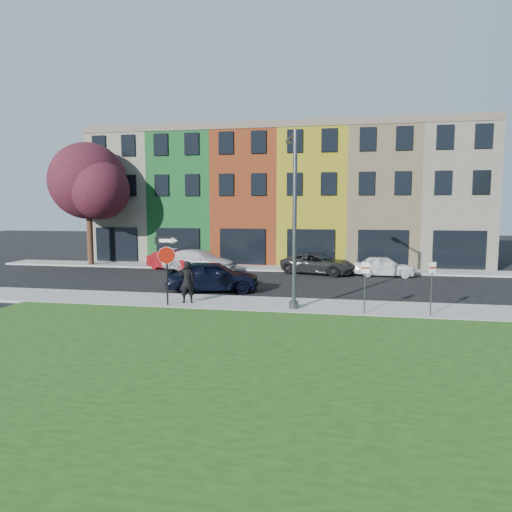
% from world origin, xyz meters
% --- Properties ---
extents(ground, '(120.00, 120.00, 0.00)m').
position_xyz_m(ground, '(0.00, 0.00, 0.00)').
color(ground, black).
rests_on(ground, ground).
extents(sidewalk_near, '(40.00, 3.00, 0.12)m').
position_xyz_m(sidewalk_near, '(2.00, 3.00, 0.06)').
color(sidewalk_near, gray).
rests_on(sidewalk_near, ground).
extents(sidewalk_far, '(40.00, 2.40, 0.12)m').
position_xyz_m(sidewalk_far, '(-3.00, 15.00, 0.06)').
color(sidewalk_far, gray).
rests_on(sidewalk_far, ground).
extents(rowhouse_block, '(30.00, 10.12, 10.00)m').
position_xyz_m(rowhouse_block, '(-2.50, 21.18, 4.99)').
color(rowhouse_block, beige).
rests_on(rowhouse_block, ground).
extents(stop_sign, '(1.05, 0.12, 2.98)m').
position_xyz_m(stop_sign, '(-5.25, 1.88, 2.24)').
color(stop_sign, black).
rests_on(stop_sign, sidewalk_near).
extents(man, '(0.98, 0.89, 1.87)m').
position_xyz_m(man, '(-4.56, 2.51, 1.06)').
color(man, black).
rests_on(man, sidewalk_near).
extents(sedan_near, '(3.92, 5.56, 1.62)m').
position_xyz_m(sedan_near, '(-4.35, 5.94, 0.81)').
color(sedan_near, black).
rests_on(sedan_near, ground).
extents(parked_car_red, '(4.50, 5.12, 1.33)m').
position_xyz_m(parked_car_red, '(-9.32, 13.34, 0.67)').
color(parked_car_red, maroon).
rests_on(parked_car_red, ground).
extents(parked_car_silver, '(3.98, 5.91, 1.49)m').
position_xyz_m(parked_car_silver, '(-7.33, 12.90, 0.75)').
color(parked_car_silver, silver).
rests_on(parked_car_silver, ground).
extents(parked_car_dark, '(4.92, 6.09, 1.35)m').
position_xyz_m(parked_car_dark, '(0.70, 13.34, 0.67)').
color(parked_car_dark, black).
rests_on(parked_car_dark, ground).
extents(parked_car_white, '(1.78, 3.89, 1.29)m').
position_xyz_m(parked_car_white, '(4.84, 13.05, 0.65)').
color(parked_car_white, white).
rests_on(parked_car_white, ground).
extents(street_lamp, '(0.87, 2.54, 7.35)m').
position_xyz_m(street_lamp, '(0.16, 2.48, 3.83)').
color(street_lamp, '#404245').
rests_on(street_lamp, sidewalk_near).
extents(parking_sign_a, '(0.32, 0.08, 2.13)m').
position_xyz_m(parking_sign_a, '(3.09, 1.89, 1.46)').
color(parking_sign_a, '#404245').
rests_on(parking_sign_a, sidewalk_near).
extents(parking_sign_b, '(0.30, 0.17, 2.22)m').
position_xyz_m(parking_sign_b, '(5.61, 1.89, 1.50)').
color(parking_sign_b, '#404245').
rests_on(parking_sign_b, sidewalk_near).
extents(tree_purple, '(6.69, 5.85, 8.93)m').
position_xyz_m(tree_purple, '(-16.10, 14.45, 6.12)').
color(tree_purple, '#311C10').
rests_on(tree_purple, sidewalk_far).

